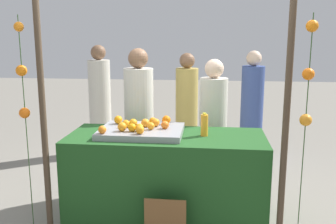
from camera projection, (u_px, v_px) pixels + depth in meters
ground_plane at (166, 218)px, 3.88m from camera, size 24.00×24.00×0.00m
stall_counter at (166, 177)px, 3.79m from camera, size 1.92×0.80×0.87m
orange_tray at (141, 131)px, 3.74m from camera, size 0.80×0.61×0.06m
orange_0 at (145, 123)px, 3.77m from camera, size 0.08×0.08×0.08m
orange_1 at (126, 124)px, 3.75m from camera, size 0.08×0.08×0.08m
orange_2 at (166, 120)px, 3.89m from camera, size 0.09×0.09×0.09m
orange_3 at (122, 127)px, 3.61m from camera, size 0.09×0.09×0.09m
orange_4 at (156, 122)px, 3.79m from camera, size 0.08×0.08×0.08m
orange_5 at (139, 127)px, 3.60m from camera, size 0.08×0.08×0.08m
orange_6 at (165, 125)px, 3.70m from camera, size 0.08×0.08×0.08m
orange_7 at (102, 130)px, 3.52m from camera, size 0.08×0.08×0.08m
orange_8 at (151, 126)px, 3.67m from camera, size 0.07×0.07×0.07m
orange_9 at (153, 121)px, 3.88m from camera, size 0.07×0.07×0.07m
orange_10 at (140, 130)px, 3.50m from camera, size 0.08×0.08×0.08m
orange_11 at (133, 123)px, 3.78m from camera, size 0.08×0.08×0.08m
orange_12 at (132, 128)px, 3.59m from camera, size 0.08×0.08×0.08m
orange_13 at (118, 120)px, 3.91m from camera, size 0.08×0.08×0.08m
juice_bottle at (204, 125)px, 3.66m from camera, size 0.07×0.07×0.23m
chalkboard_sign at (165, 224)px, 3.31m from camera, size 0.36×0.03×0.46m
vendor_left at (139, 126)px, 4.44m from camera, size 0.34×0.34×1.68m
vendor_right at (213, 133)px, 4.35m from camera, size 0.31×0.31×1.57m
crowd_person_0 at (187, 113)px, 5.45m from camera, size 0.32×0.32×1.58m
crowd_person_1 at (252, 110)px, 5.53m from camera, size 0.32×0.32×1.61m
crowd_person_2 at (100, 104)px, 5.90m from camera, size 0.34×0.34×1.68m
canopy_post_left at (43, 117)px, 3.34m from camera, size 0.06×0.06×2.25m
canopy_post_right at (286, 123)px, 3.11m from camera, size 0.06×0.06×2.25m
garland_strand_left at (22, 79)px, 3.25m from camera, size 0.10×0.11×2.00m
garland_strand_right at (308, 79)px, 2.97m from camera, size 0.10×0.11×2.00m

